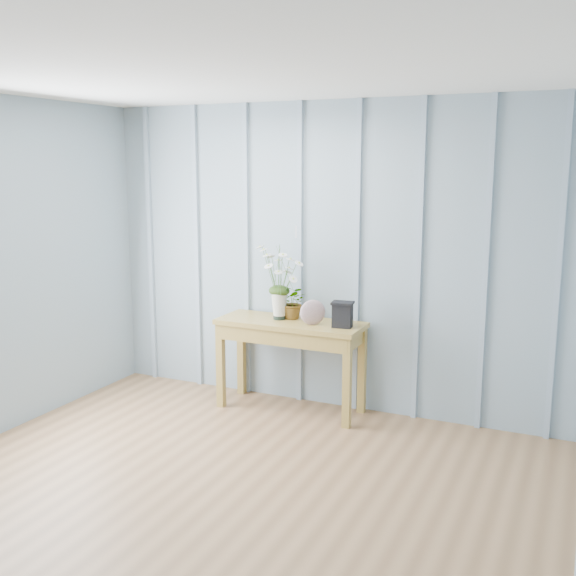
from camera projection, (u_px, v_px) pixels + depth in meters
The scene contains 7 objects.
ground at pixel (178, 533), 3.71m from camera, with size 4.50×4.50×0.00m, color brown.
room_shell at pixel (252, 167), 4.16m from camera, with size 4.00×4.50×2.50m.
sideboard at pixel (291, 335), 5.47m from camera, with size 1.20×0.45×0.75m.
daisy_vase at pixel (279, 273), 5.43m from camera, with size 0.43×0.33×0.61m.
spider_plant at pixel (293, 302), 5.50m from camera, with size 0.25×0.22×0.28m, color #1E360E.
felt_disc_vessel at pixel (313, 312), 5.29m from camera, with size 0.20×0.06×0.20m, color #814B60.
carved_box at pixel (342, 314), 5.22m from camera, with size 0.18×0.15×0.20m.
Camera 1 is at (1.96, -2.84, 2.01)m, focal length 42.00 mm.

